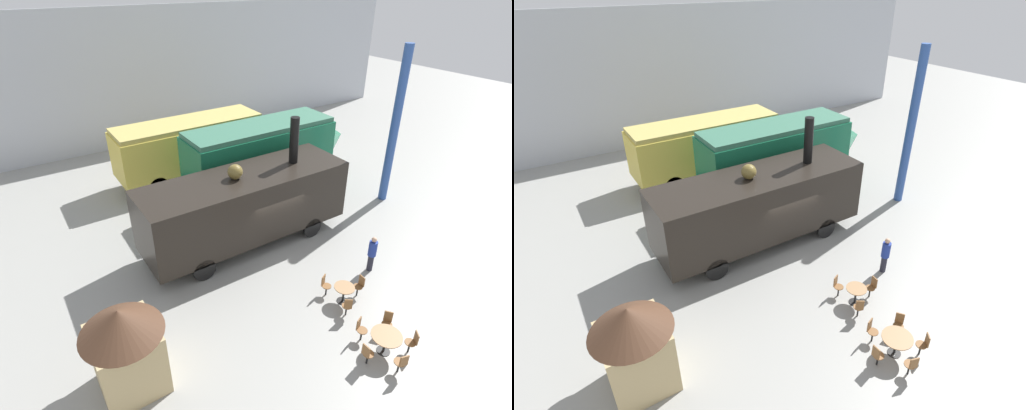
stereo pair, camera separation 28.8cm
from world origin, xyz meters
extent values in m
plane|color=gray|center=(0.00, 0.00, 0.00)|extent=(80.00, 80.00, 0.00)
cube|color=#B2B7C1|center=(0.00, 15.36, 4.50)|extent=(44.00, 0.15, 9.00)
cube|color=#E0C64C|center=(0.03, 8.28, 2.00)|extent=(8.60, 2.68, 2.51)
cube|color=tan|center=(0.03, 8.28, 3.38)|extent=(8.43, 2.47, 0.24)
cylinder|color=black|center=(2.61, 7.00, 0.57)|extent=(1.15, 0.12, 1.15)
cylinder|color=black|center=(2.61, 9.57, 0.57)|extent=(1.15, 0.12, 1.15)
cylinder|color=black|center=(-2.55, 7.00, 0.57)|extent=(1.15, 0.12, 1.15)
cylinder|color=black|center=(-2.55, 9.57, 0.57)|extent=(1.15, 0.12, 1.15)
cube|color=#196B47|center=(2.24, 4.24, 2.34)|extent=(8.10, 2.61, 2.88)
cone|color=#196B47|center=(7.20, 4.24, 2.34)|extent=(1.82, 2.48, 2.48)
cube|color=#366B54|center=(2.24, 4.24, 3.90)|extent=(7.94, 2.40, 0.24)
cylinder|color=black|center=(4.67, 3.00, 0.69)|extent=(1.39, 0.12, 1.39)
cylinder|color=black|center=(4.67, 5.49, 0.69)|extent=(1.39, 0.12, 1.39)
cylinder|color=black|center=(-0.19, 3.00, 0.69)|extent=(1.39, 0.12, 1.39)
cylinder|color=black|center=(-0.19, 5.49, 0.69)|extent=(1.39, 0.12, 1.39)
cube|color=black|center=(-0.84, 0.78, 1.99)|extent=(9.28, 2.85, 2.72)
cylinder|color=black|center=(1.71, 0.78, 4.39)|extent=(0.41, 0.41, 2.07)
sphere|color=brown|center=(-1.31, 0.78, 3.65)|extent=(0.64, 0.64, 0.64)
cylinder|color=black|center=(1.94, -0.58, 0.49)|extent=(0.98, 0.12, 0.98)
cylinder|color=black|center=(1.94, 2.14, 0.49)|extent=(0.98, 0.12, 0.98)
cylinder|color=black|center=(-3.63, -0.58, 0.49)|extent=(0.98, 0.12, 0.98)
cylinder|color=black|center=(-3.63, 2.14, 0.49)|extent=(0.98, 0.12, 0.98)
cylinder|color=black|center=(-0.36, -6.95, 0.01)|extent=(0.44, 0.44, 0.02)
cylinder|color=black|center=(-0.36, -6.95, 0.36)|extent=(0.08, 0.08, 0.69)
cylinder|color=#9E754C|center=(-0.36, -6.95, 0.72)|extent=(1.00, 1.00, 0.03)
cylinder|color=black|center=(0.14, -4.53, 0.01)|extent=(0.44, 0.44, 0.02)
cylinder|color=black|center=(0.14, -4.53, 0.35)|extent=(0.08, 0.08, 0.66)
cylinder|color=#9E754C|center=(0.14, -4.53, 0.69)|extent=(0.77, 0.77, 0.03)
cylinder|color=black|center=(-0.59, -7.72, 0.21)|extent=(0.06, 0.06, 0.42)
cylinder|color=brown|center=(-0.59, -7.72, 0.43)|extent=(0.36, 0.36, 0.03)
cube|color=brown|center=(-0.64, -7.86, 0.66)|extent=(0.29, 0.12, 0.42)
cylinder|color=black|center=(0.29, -7.41, 0.21)|extent=(0.06, 0.06, 0.42)
cylinder|color=brown|center=(0.29, -7.41, 0.43)|extent=(0.36, 0.36, 0.03)
cube|color=brown|center=(0.42, -7.49, 0.66)|extent=(0.20, 0.26, 0.42)
cylinder|color=black|center=(0.27, -6.47, 0.21)|extent=(0.06, 0.06, 0.42)
cylinder|color=brown|center=(0.27, -6.47, 0.43)|extent=(0.36, 0.36, 0.03)
cube|color=brown|center=(0.39, -6.37, 0.66)|extent=(0.21, 0.25, 0.42)
cylinder|color=black|center=(-0.63, -6.20, 0.21)|extent=(0.06, 0.06, 0.42)
cylinder|color=brown|center=(-0.63, -6.20, 0.43)|extent=(0.36, 0.36, 0.03)
cube|color=brown|center=(-0.68, -6.05, 0.66)|extent=(0.29, 0.13, 0.42)
cylinder|color=black|center=(-1.16, -6.97, 0.21)|extent=(0.06, 0.06, 0.42)
cylinder|color=brown|center=(-1.16, -6.97, 0.43)|extent=(0.36, 0.36, 0.03)
cube|color=brown|center=(-1.32, -6.97, 0.66)|extent=(0.05, 0.29, 0.42)
cylinder|color=black|center=(-0.25, -5.09, 0.21)|extent=(0.06, 0.06, 0.42)
cylinder|color=brown|center=(-0.25, -5.09, 0.43)|extent=(0.36, 0.36, 0.03)
cube|color=brown|center=(-0.34, -5.22, 0.66)|extent=(0.26, 0.20, 0.42)
cylinder|color=black|center=(0.82, -4.59, 0.21)|extent=(0.06, 0.06, 0.42)
cylinder|color=brown|center=(0.82, -4.59, 0.43)|extent=(0.36, 0.36, 0.03)
cube|color=brown|center=(0.97, -4.60, 0.66)|extent=(0.06, 0.29, 0.42)
cylinder|color=black|center=(-0.15, -3.91, 0.21)|extent=(0.06, 0.06, 0.42)
cylinder|color=brown|center=(-0.15, -3.91, 0.43)|extent=(0.36, 0.36, 0.03)
cube|color=brown|center=(-0.22, -3.78, 0.66)|extent=(0.28, 0.16, 0.42)
cylinder|color=#262633|center=(2.38, -3.77, 0.37)|extent=(0.24, 0.24, 0.75)
cylinder|color=navy|center=(2.38, -3.77, 1.08)|extent=(0.34, 0.34, 0.67)
sphere|color=tan|center=(2.38, -3.77, 1.52)|extent=(0.22, 0.22, 0.22)
cube|color=tan|center=(-7.58, -3.65, 1.10)|extent=(1.80, 1.80, 2.20)
cone|color=#472D1E|center=(-7.58, -3.65, 2.60)|extent=(2.34, 2.34, 0.80)
cylinder|color=#2D519E|center=(7.58, 0.14, 4.00)|extent=(0.44, 0.44, 8.00)
camera|label=1|loc=(-8.71, -12.09, 10.72)|focal=28.00mm
camera|label=2|loc=(-8.47, -12.24, 10.72)|focal=28.00mm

